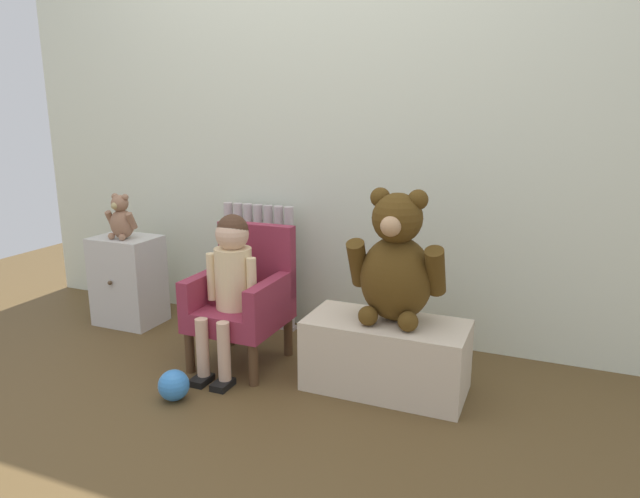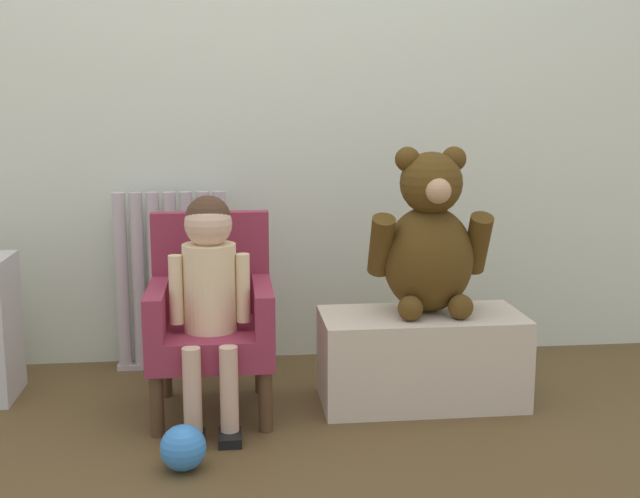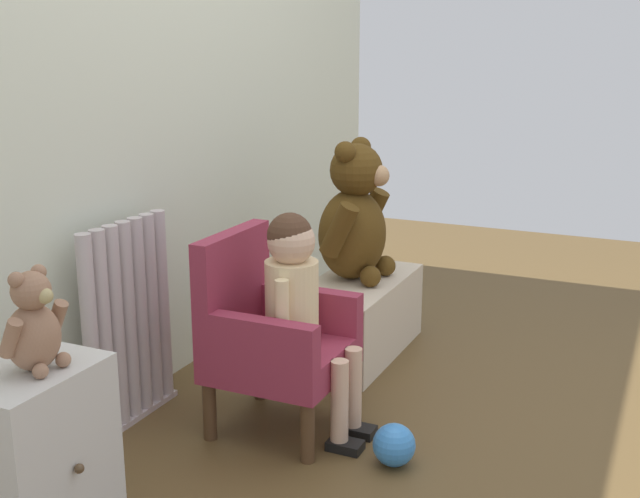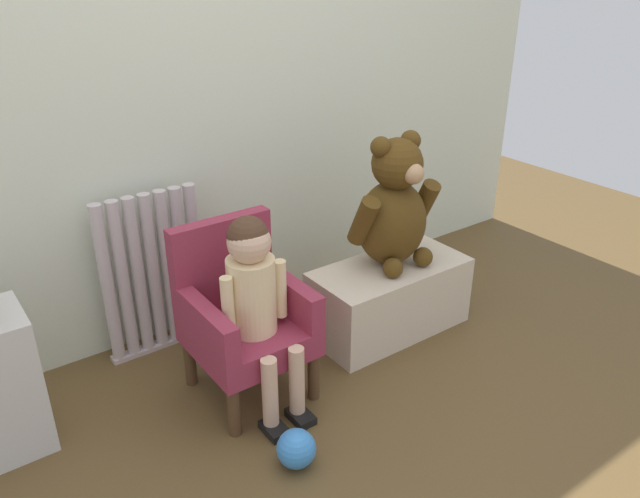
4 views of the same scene
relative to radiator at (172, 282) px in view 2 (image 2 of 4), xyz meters
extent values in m
plane|color=brown|center=(0.34, -1.02, -0.34)|extent=(6.00, 6.00, 0.00)
cube|color=silver|center=(0.34, 0.12, 0.86)|extent=(3.80, 0.05, 2.40)
cylinder|color=beige|center=(-0.19, 0.00, 0.01)|extent=(0.05, 0.05, 0.67)
cylinder|color=beige|center=(-0.12, 0.00, 0.01)|extent=(0.05, 0.05, 0.67)
cylinder|color=beige|center=(-0.06, 0.00, 0.01)|extent=(0.05, 0.05, 0.67)
cylinder|color=beige|center=(0.00, 0.00, 0.01)|extent=(0.05, 0.05, 0.67)
cylinder|color=beige|center=(0.06, 0.00, 0.01)|extent=(0.05, 0.05, 0.67)
cylinder|color=beige|center=(0.12, 0.00, 0.01)|extent=(0.05, 0.05, 0.67)
cylinder|color=beige|center=(0.19, 0.00, 0.01)|extent=(0.05, 0.05, 0.67)
cube|color=beige|center=(0.00, 0.00, -0.33)|extent=(0.43, 0.05, 0.02)
cube|color=#8D2B42|center=(0.16, -0.48, -0.09)|extent=(0.40, 0.41, 0.10)
cube|color=#8D2B42|center=(0.16, -0.31, 0.13)|extent=(0.40, 0.06, 0.35)
cube|color=#8D2B42|center=(-0.01, -0.48, 0.03)|extent=(0.06, 0.41, 0.14)
cube|color=#8D2B42|center=(0.33, -0.48, 0.03)|extent=(0.06, 0.41, 0.14)
cylinder|color=#4C331E|center=(-0.01, -0.66, -0.24)|extent=(0.04, 0.04, 0.20)
cylinder|color=#4C331E|center=(0.32, -0.66, -0.24)|extent=(0.04, 0.04, 0.20)
cylinder|color=#4C331E|center=(-0.01, -0.31, -0.24)|extent=(0.04, 0.04, 0.20)
cylinder|color=#4C331E|center=(0.32, -0.31, -0.24)|extent=(0.04, 0.04, 0.20)
cylinder|color=beige|center=(0.16, -0.52, 0.10)|extent=(0.17, 0.17, 0.28)
sphere|color=#D8AD8E|center=(0.16, -0.52, 0.30)|extent=(0.15, 0.15, 0.15)
sphere|color=#472D1E|center=(0.16, -0.52, 0.32)|extent=(0.14, 0.14, 0.14)
cylinder|color=#D8AD8E|center=(0.10, -0.71, -0.18)|extent=(0.06, 0.06, 0.27)
cube|color=black|center=(0.10, -0.73, -0.33)|extent=(0.07, 0.11, 0.03)
cylinder|color=#D8AD8E|center=(0.21, -0.71, -0.18)|extent=(0.06, 0.06, 0.27)
cube|color=black|center=(0.21, -0.73, -0.33)|extent=(0.07, 0.11, 0.03)
cylinder|color=beige|center=(0.05, -0.54, 0.10)|extent=(0.04, 0.04, 0.22)
cylinder|color=beige|center=(0.26, -0.54, 0.10)|extent=(0.04, 0.04, 0.22)
cube|color=beige|center=(0.87, -0.46, -0.19)|extent=(0.68, 0.33, 0.31)
ellipsoid|color=#4D3412|center=(0.89, -0.42, 0.15)|extent=(0.31, 0.27, 0.36)
sphere|color=#4D3412|center=(0.89, -0.44, 0.41)|extent=(0.21, 0.21, 0.21)
sphere|color=tan|center=(0.89, -0.53, 0.40)|extent=(0.08, 0.08, 0.08)
sphere|color=#4D3412|center=(0.81, -0.42, 0.49)|extent=(0.08, 0.08, 0.08)
sphere|color=#4D3412|center=(0.97, -0.42, 0.49)|extent=(0.08, 0.08, 0.08)
cylinder|color=#4D3412|center=(0.73, -0.44, 0.21)|extent=(0.08, 0.16, 0.22)
cylinder|color=#4D3412|center=(1.06, -0.44, 0.21)|extent=(0.08, 0.16, 0.22)
sphere|color=#4D3412|center=(0.81, -0.54, 0.01)|extent=(0.08, 0.08, 0.08)
sphere|color=#4D3412|center=(0.98, -0.54, 0.01)|extent=(0.08, 0.08, 0.08)
sphere|color=#3883D3|center=(0.08, -0.90, -0.28)|extent=(0.13, 0.13, 0.13)
camera|label=1|loc=(1.49, -2.66, 0.84)|focal=32.00mm
camera|label=2|loc=(0.22, -3.03, 0.67)|focal=45.00mm
camera|label=3|loc=(-1.99, -1.61, 0.90)|focal=45.00mm
camera|label=4|loc=(-0.76, -2.19, 1.18)|focal=35.00mm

